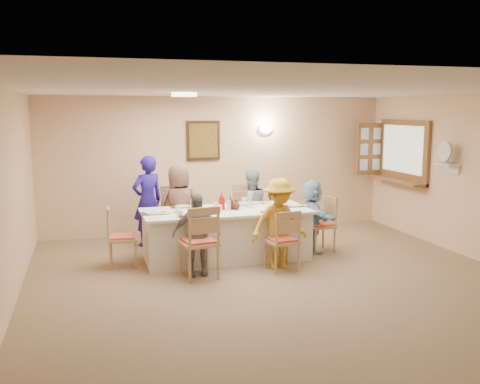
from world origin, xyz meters
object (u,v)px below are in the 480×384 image
object	(u,v)px
chair_right_end	(320,224)
caregiver	(148,201)
chair_front_right	(282,240)
diner_front_right	(279,224)
diner_back_left	(179,208)
diner_back_right	(251,208)
serving_hatch	(404,152)
dining_table	(226,234)
condiment_ketchup	(222,201)
chair_back_right	(248,214)
desk_fan	(447,155)
chair_back_left	(178,218)
chair_left_end	(123,237)
diner_right_end	(312,216)
diner_front_left	(197,234)
chair_front_left	(199,241)

from	to	relation	value
chair_right_end	caregiver	world-z (taller)	caregiver
chair_front_right	diner_front_right	xyz separation A→B (m)	(-0.00, 0.12, 0.21)
diner_back_left	diner_back_right	distance (m)	1.20
diner_front_right	chair_right_end	bearing A→B (deg)	32.43
serving_hatch	dining_table	distance (m)	3.84
caregiver	condiment_ketchup	bearing A→B (deg)	109.31
chair_right_end	dining_table	bearing A→B (deg)	-96.10
chair_back_right	chair_right_end	size ratio (longest dim) A/B	1.13
serving_hatch	desk_fan	xyz separation A→B (m)	(-0.11, -1.35, 0.05)
chair_back_left	diner_back_left	distance (m)	0.22
diner_front_right	chair_front_right	bearing A→B (deg)	-93.16
diner_back_right	diner_front_right	xyz separation A→B (m)	(-0.00, -1.36, 0.01)
chair_left_end	diner_right_end	xyz separation A→B (m)	(2.97, 0.00, 0.14)
dining_table	diner_front_left	world-z (taller)	diner_front_left
desk_fan	chair_left_end	distance (m)	5.16
serving_hatch	diner_right_end	distance (m)	2.49
diner_back_right	serving_hatch	bearing A→B (deg)	175.30
serving_hatch	caregiver	xyz separation A→B (m)	(-4.63, 0.32, -0.74)
diner_back_right	chair_front_right	bearing A→B (deg)	82.44
chair_back_right	diner_back_right	xyz separation A→B (m)	(0.00, -0.12, 0.14)
chair_front_right	diner_front_right	world-z (taller)	diner_front_right
dining_table	condiment_ketchup	distance (m)	0.52
condiment_ketchup	chair_back_right	bearing A→B (deg)	49.16
chair_front_left	chair_back_right	bearing A→B (deg)	-135.62
chair_back_right	chair_front_right	world-z (taller)	chair_back_right
chair_front_left	diner_back_right	size ratio (longest dim) A/B	0.79
desk_fan	diner_front_right	bearing A→B (deg)	-176.83
diner_front_left	diner_right_end	world-z (taller)	diner_right_end
chair_left_end	diner_front_right	world-z (taller)	diner_front_right
serving_hatch	desk_fan	bearing A→B (deg)	-94.66
chair_back_right	caregiver	xyz separation A→B (m)	(-1.65, 0.35, 0.25)
chair_back_left	condiment_ketchup	world-z (taller)	chair_back_left
dining_table	diner_back_right	bearing A→B (deg)	48.58
chair_left_end	caregiver	size ratio (longest dim) A/B	0.59
chair_back_right	chair_left_end	bearing A→B (deg)	-160.33
desk_fan	chair_front_right	distance (m)	3.09
desk_fan	dining_table	distance (m)	3.70
caregiver	diner_back_left	bearing A→B (deg)	111.51
chair_right_end	diner_front_right	bearing A→B (deg)	-60.50
diner_front_right	diner_back_right	bearing A→B (deg)	86.84
chair_left_end	diner_front_left	xyz separation A→B (m)	(0.95, -0.68, 0.13)
chair_back_left	diner_back_left	world-z (taller)	diner_back_left
chair_back_right	diner_right_end	xyz separation A→B (m)	(0.82, -0.80, 0.08)
chair_left_end	condiment_ketchup	world-z (taller)	condiment_ketchup
chair_left_end	diner_front_left	size ratio (longest dim) A/B	0.78
chair_right_end	diner_back_left	xyz separation A→B (m)	(-2.15, 0.68, 0.26)
chair_front_left	caregiver	xyz separation A→B (m)	(-0.45, 1.95, 0.25)
desk_fan	caregiver	size ratio (longest dim) A/B	0.20
serving_hatch	diner_back_left	distance (m)	4.25
chair_front_right	diner_right_end	size ratio (longest dim) A/B	0.76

